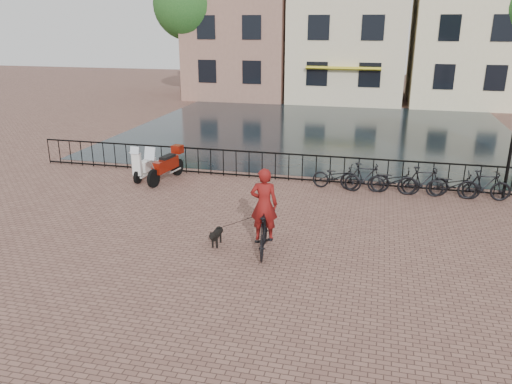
% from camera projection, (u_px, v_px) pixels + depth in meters
% --- Properties ---
extents(ground, '(100.00, 100.00, 0.00)m').
position_uv_depth(ground, '(223.00, 286.00, 10.99)').
color(ground, brown).
rests_on(ground, ground).
extents(canal_water, '(20.00, 20.00, 0.00)m').
position_uv_depth(canal_water, '(319.00, 130.00, 26.89)').
color(canal_water, black).
rests_on(canal_water, ground).
extents(railing, '(20.00, 0.05, 1.02)m').
position_uv_depth(railing, '(289.00, 167.00, 18.18)').
color(railing, black).
rests_on(railing, ground).
extents(canal_house_left, '(7.50, 9.00, 12.80)m').
position_uv_depth(canal_house_left, '(245.00, 10.00, 38.21)').
color(canal_house_left, '#865D4E').
rests_on(canal_house_left, ground).
extents(canal_house_mid, '(8.00, 9.50, 11.80)m').
position_uv_depth(canal_house_mid, '(351.00, 17.00, 36.55)').
color(canal_house_mid, beige).
rests_on(canal_house_mid, ground).
extents(canal_house_right, '(7.00, 9.00, 13.30)m').
position_uv_depth(canal_house_right, '(468.00, 5.00, 34.50)').
color(canal_house_right, beige).
rests_on(canal_house_right, ground).
extents(tree_far_left, '(5.04, 5.04, 9.27)m').
position_uv_depth(tree_far_left, '(188.00, 5.00, 36.14)').
color(tree_far_left, black).
rests_on(tree_far_left, ground).
extents(cyclist, '(0.88, 1.94, 2.57)m').
position_uv_depth(cyclist, '(264.00, 216.00, 12.31)').
color(cyclist, black).
rests_on(cyclist, ground).
extents(dog, '(0.26, 0.76, 0.51)m').
position_uv_depth(dog, '(217.00, 236.00, 12.94)').
color(dog, black).
rests_on(dog, ground).
extents(motorcycle, '(0.83, 2.16, 1.50)m').
position_uv_depth(motorcycle, '(165.00, 161.00, 18.05)').
color(motorcycle, maroon).
rests_on(motorcycle, ground).
extents(scooter, '(0.48, 1.53, 1.41)m').
position_uv_depth(scooter, '(145.00, 160.00, 18.33)').
color(scooter, silver).
rests_on(scooter, ground).
extents(parked_bike_0, '(1.78, 0.84, 0.90)m').
position_uv_depth(parked_bike_0, '(337.00, 177.00, 17.24)').
color(parked_bike_0, black).
rests_on(parked_bike_0, ground).
extents(parked_bike_1, '(1.67, 0.48, 1.00)m').
position_uv_depth(parked_bike_1, '(365.00, 177.00, 17.01)').
color(parked_bike_1, black).
rests_on(parked_bike_1, ground).
extents(parked_bike_2, '(1.72, 0.61, 0.90)m').
position_uv_depth(parked_bike_2, '(394.00, 181.00, 16.81)').
color(parked_bike_2, black).
rests_on(parked_bike_2, ground).
extents(parked_bike_3, '(1.71, 0.66, 1.00)m').
position_uv_depth(parked_bike_3, '(423.00, 181.00, 16.58)').
color(parked_bike_3, black).
rests_on(parked_bike_3, ground).
extents(parked_bike_4, '(1.73, 0.63, 0.90)m').
position_uv_depth(parked_bike_4, '(453.00, 185.00, 16.38)').
color(parked_bike_4, black).
rests_on(parked_bike_4, ground).
extents(parked_bike_5, '(1.69, 0.59, 1.00)m').
position_uv_depth(parked_bike_5, '(484.00, 186.00, 16.15)').
color(parked_bike_5, black).
rests_on(parked_bike_5, ground).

